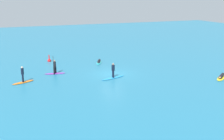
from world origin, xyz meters
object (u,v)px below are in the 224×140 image
Objects in this scene: surfer_on_teal_board at (99,62)px; surfer_on_purple_board at (55,70)px; surfer_on_orange_board at (23,79)px; surfer_on_blue_board at (113,74)px; surfer_on_yellow_board at (221,77)px; marker_buoy at (49,60)px.

surfer_on_purple_board is at bearing 143.09° from surfer_on_teal_board.
surfer_on_orange_board reaches higher than surfer_on_teal_board.
surfer_on_blue_board is at bearing -36.28° from surfer_on_orange_board.
surfer_on_yellow_board is 19.07m from surfer_on_purple_board.
surfer_on_orange_board is 10.28m from marker_buoy.
surfer_on_purple_board reaches higher than surfer_on_teal_board.
surfer_on_teal_board is 2.38× the size of marker_buoy.
marker_buoy is at bearing -83.62° from surfer_on_blue_board.
surfer_on_teal_board is 1.00× the size of surfer_on_orange_board.
surfer_on_teal_board is 0.79× the size of surfer_on_blue_board.
surfer_on_orange_board is (-20.68, 6.68, 0.27)m from surfer_on_yellow_board.
surfer_on_orange_board is at bearing -54.22° from surfer_on_yellow_board.
surfer_on_blue_board is 12.34m from marker_buoy.
marker_buoy is (-6.17, 3.46, 0.01)m from surfer_on_teal_board.
surfer_on_yellow_board is at bearing -42.27° from surfer_on_orange_board.
surfer_on_yellow_board is 12.10m from surfer_on_blue_board.
surfer_on_yellow_board is at bearing -44.50° from marker_buoy.
surfer_on_blue_board is at bearing -65.84° from marker_buoy.
surfer_on_purple_board is at bearing -64.50° from surfer_on_yellow_board.
surfer_on_purple_board is 0.77× the size of surfer_on_blue_board.
surfer_on_purple_board is 0.98× the size of surfer_on_teal_board.
surfer_on_teal_board is 12.12m from surfer_on_orange_board.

